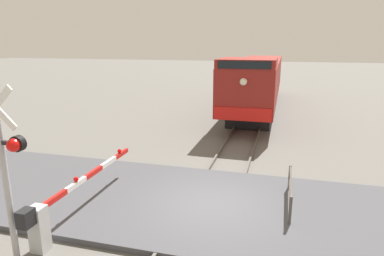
{
  "coord_description": "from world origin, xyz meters",
  "views": [
    {
      "loc": [
        1.88,
        -9.05,
        4.83
      ],
      "look_at": [
        -1.14,
        2.04,
        1.91
      ],
      "focal_mm": 31.74,
      "sensor_mm": 36.0,
      "label": 1
    }
  ],
  "objects": [
    {
      "name": "crossing_signal",
      "position": [
        -3.79,
        -3.56,
        2.49
      ],
      "size": [
        1.18,
        0.33,
        4.01
      ],
      "color": "#ADADB2",
      "rests_on": "ground_plane"
    },
    {
      "name": "locomotive",
      "position": [
        0.0,
        15.85,
        2.15
      ],
      "size": [
        2.96,
        17.83,
        4.01
      ],
      "color": "black",
      "rests_on": "ground_plane"
    },
    {
      "name": "rail_track_left",
      "position": [
        -0.72,
        0.0,
        0.07
      ],
      "size": [
        0.08,
        80.0,
        0.15
      ],
      "primitive_type": "cube",
      "color": "#59544C",
      "rests_on": "ground_plane"
    },
    {
      "name": "crossing_gate",
      "position": [
        -3.46,
        -2.5,
        0.77
      ],
      "size": [
        0.36,
        5.25,
        1.25
      ],
      "color": "silver",
      "rests_on": "ground_plane"
    },
    {
      "name": "guard_railing",
      "position": [
        2.25,
        0.58,
        0.62
      ],
      "size": [
        0.08,
        2.44,
        0.95
      ],
      "color": "#4C4742",
      "rests_on": "ground_plane"
    },
    {
      "name": "rail_track_right",
      "position": [
        0.72,
        0.0,
        0.07
      ],
      "size": [
        0.08,
        80.0,
        0.15
      ],
      "primitive_type": "cube",
      "color": "#59544C",
      "rests_on": "ground_plane"
    },
    {
      "name": "road_surface",
      "position": [
        0.0,
        0.0,
        0.08
      ],
      "size": [
        36.0,
        5.39,
        0.16
      ],
      "primitive_type": "cube",
      "color": "#47474C",
      "rests_on": "ground_plane"
    },
    {
      "name": "ground_plane",
      "position": [
        0.0,
        0.0,
        0.0
      ],
      "size": [
        160.0,
        160.0,
        0.0
      ],
      "primitive_type": "plane",
      "color": "#605E59"
    }
  ]
}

